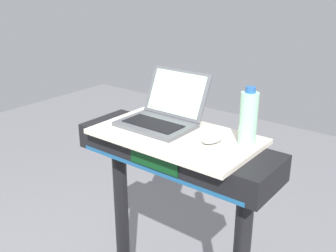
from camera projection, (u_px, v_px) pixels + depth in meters
The scene contains 4 objects.
desk_board at pixel (175, 136), 1.68m from camera, with size 0.69×0.40×0.02m, color beige.
laptop at pixel (162, 114), 1.77m from camera, with size 0.32×0.31×0.22m.
computer_mouse at pixel (212, 139), 1.58m from camera, with size 0.06×0.10×0.03m, color #B2B2B7.
water_bottle at pixel (248, 118), 1.54m from camera, with size 0.07×0.07×0.23m.
Camera 1 is at (0.93, -0.54, 1.74)m, focal length 43.00 mm.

